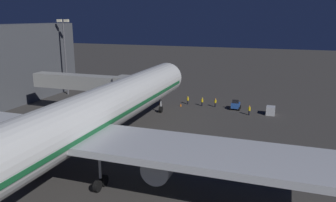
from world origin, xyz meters
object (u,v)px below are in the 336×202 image
(apron_floodlight_mast, at_px, (65,51))
(traffic_cone_nose_starboard, at_px, (160,103))
(pushback_tug, at_px, (235,105))
(baggage_container_near_belt, at_px, (271,111))
(ground_crew_marshaller_fwd, at_px, (202,101))
(ground_crew_under_port_wing, at_px, (215,102))
(airliner_at_gate, at_px, (72,126))
(jet_bridge, at_px, (91,83))
(traffic_cone_nose_port, at_px, (181,105))
(ground_crew_near_nose_gear, at_px, (188,100))
(ground_crew_by_belt_loader, at_px, (249,110))

(apron_floodlight_mast, relative_size, traffic_cone_nose_starboard, 30.51)
(pushback_tug, xyz_separation_m, baggage_container_near_belt, (-6.56, 1.64, -0.01))
(ground_crew_marshaller_fwd, relative_size, ground_crew_under_port_wing, 0.98)
(airliner_at_gate, distance_m, jet_bridge, 24.07)
(jet_bridge, xyz_separation_m, traffic_cone_nose_starboard, (-8.65, -11.33, -5.69))
(apron_floodlight_mast, xyz_separation_m, traffic_cone_nose_port, (-27.70, 1.83, -9.54))
(ground_crew_near_nose_gear, relative_size, ground_crew_under_port_wing, 0.96)
(ground_crew_marshaller_fwd, relative_size, traffic_cone_nose_starboard, 3.13)
(jet_bridge, height_order, baggage_container_near_belt, jet_bridge)
(traffic_cone_nose_starboard, bearing_deg, traffic_cone_nose_port, 180.00)
(ground_crew_near_nose_gear, distance_m, ground_crew_under_port_wing, 5.75)
(jet_bridge, distance_m, ground_crew_near_nose_gear, 19.94)
(airliner_at_gate, height_order, traffic_cone_nose_port, airliner_at_gate)
(jet_bridge, relative_size, ground_crew_marshaller_fwd, 11.61)
(ground_crew_marshaller_fwd, bearing_deg, baggage_container_near_belt, 171.66)
(jet_bridge, distance_m, baggage_container_near_belt, 32.57)
(baggage_container_near_belt, xyz_separation_m, ground_crew_by_belt_loader, (3.62, 1.55, 0.22))
(pushback_tug, xyz_separation_m, ground_crew_under_port_wing, (3.99, -0.37, 0.19))
(ground_crew_by_belt_loader, bearing_deg, ground_crew_near_nose_gear, -17.10)
(pushback_tug, height_order, ground_crew_under_port_wing, pushback_tug)
(pushback_tug, bearing_deg, ground_crew_near_nose_gear, -4.16)
(jet_bridge, bearing_deg, ground_crew_under_port_wing, -146.45)
(ground_crew_by_belt_loader, xyz_separation_m, ground_crew_under_port_wing, (6.93, -3.56, -0.02))
(airliner_at_gate, distance_m, apron_floodlight_mast, 43.20)
(airliner_at_gate, xyz_separation_m, traffic_cone_nose_starboard, (2.20, -32.82, -5.57))
(baggage_container_near_belt, xyz_separation_m, ground_crew_under_port_wing, (10.55, -2.01, 0.20))
(airliner_at_gate, relative_size, pushback_tug, 30.23)
(ground_crew_near_nose_gear, bearing_deg, ground_crew_under_port_wing, 176.62)
(jet_bridge, distance_m, pushback_tug, 27.32)
(airliner_at_gate, xyz_separation_m, ground_crew_near_nose_gear, (-3.06, -34.85, -4.92))
(ground_crew_marshaller_fwd, bearing_deg, ground_crew_near_nose_gear, -7.55)
(apron_floodlight_mast, height_order, ground_crew_by_belt_loader, apron_floodlight_mast)
(airliner_at_gate, relative_size, ground_crew_near_nose_gear, 40.27)
(apron_floodlight_mast, height_order, ground_crew_marshaller_fwd, apron_floodlight_mast)
(airliner_at_gate, height_order, ground_crew_marshaller_fwd, airliner_at_gate)
(traffic_cone_nose_port, height_order, traffic_cone_nose_starboard, same)
(ground_crew_near_nose_gear, height_order, traffic_cone_nose_starboard, ground_crew_near_nose_gear)
(ground_crew_marshaller_fwd, relative_size, traffic_cone_nose_port, 3.13)
(ground_crew_under_port_wing, height_order, traffic_cone_nose_starboard, ground_crew_under_port_wing)
(airliner_at_gate, relative_size, traffic_cone_nose_port, 123.15)
(apron_floodlight_mast, height_order, ground_crew_near_nose_gear, apron_floodlight_mast)
(pushback_tug, distance_m, baggage_container_near_belt, 6.76)
(apron_floodlight_mast, bearing_deg, baggage_container_near_belt, 177.27)
(baggage_container_near_belt, relative_size, ground_crew_by_belt_loader, 1.05)
(baggage_container_near_belt, bearing_deg, ground_crew_near_nose_gear, -8.19)
(apron_floodlight_mast, distance_m, ground_crew_near_nose_gear, 29.91)
(ground_crew_under_port_wing, relative_size, traffic_cone_nose_starboard, 3.19)
(ground_crew_under_port_wing, relative_size, traffic_cone_nose_port, 3.19)
(jet_bridge, height_order, ground_crew_by_belt_loader, jet_bridge)
(apron_floodlight_mast, xyz_separation_m, ground_crew_by_belt_loader, (-41.23, 3.69, -8.82))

